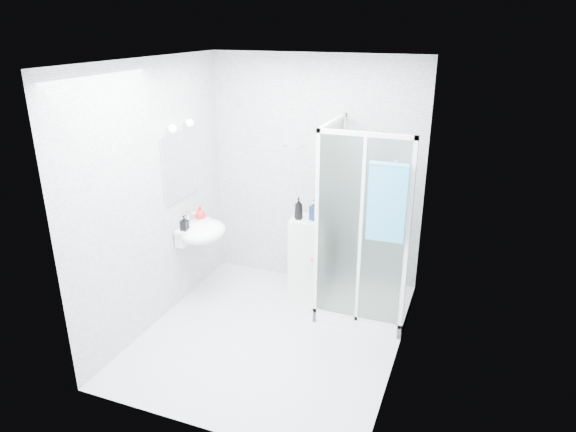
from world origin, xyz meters
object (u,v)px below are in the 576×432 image
at_px(shampoo_bottle_a, 299,208).
at_px(soap_dispenser_orange, 200,213).
at_px(wall_basin, 201,231).
at_px(shampoo_bottle_b, 316,209).
at_px(shower_enclosure, 358,274).
at_px(hand_towel, 387,201).
at_px(soap_dispenser_black, 184,223).
at_px(storage_cabinet, 307,255).

distance_m(shampoo_bottle_a, soap_dispenser_orange, 1.07).
distance_m(wall_basin, shampoo_bottle_b, 1.25).
xyz_separation_m(shower_enclosure, hand_towel, (0.31, -0.40, 0.97)).
bearing_deg(shower_enclosure, soap_dispenser_black, -164.44).
bearing_deg(soap_dispenser_black, wall_basin, 62.88).
relative_size(hand_towel, soap_dispenser_orange, 4.79).
bearing_deg(shampoo_bottle_a, shower_enclosure, -15.40).
distance_m(shampoo_bottle_a, soap_dispenser_black, 1.22).
height_order(shampoo_bottle_a, soap_dispenser_orange, shampoo_bottle_a).
distance_m(storage_cabinet, soap_dispenser_black, 1.42).
bearing_deg(hand_towel, wall_basin, 177.53).
xyz_separation_m(hand_towel, soap_dispenser_orange, (-2.06, 0.24, -0.48)).
distance_m(shampoo_bottle_b, soap_dispenser_orange, 1.26).
xyz_separation_m(wall_basin, storage_cabinet, (1.01, 0.57, -0.36)).
distance_m(wall_basin, shampoo_bottle_a, 1.08).
bearing_deg(soap_dispenser_black, shampoo_bottle_a, 34.32).
xyz_separation_m(shower_enclosure, shampoo_bottle_b, (-0.55, 0.25, 0.55)).
height_order(hand_towel, soap_dispenser_black, hand_towel).
bearing_deg(shower_enclosure, shampoo_bottle_a, 164.60).
bearing_deg(storage_cabinet, hand_towel, -39.99).
height_order(hand_towel, shampoo_bottle_b, hand_towel).
xyz_separation_m(wall_basin, shampoo_bottle_a, (0.92, 0.52, 0.21)).
distance_m(storage_cabinet, shampoo_bottle_a, 0.57).
relative_size(hand_towel, shampoo_bottle_b, 3.07).
xyz_separation_m(wall_basin, hand_towel, (1.97, -0.09, 0.62)).
relative_size(wall_basin, soap_dispenser_orange, 3.66).
relative_size(hand_towel, soap_dispenser_black, 4.52).
bearing_deg(hand_towel, shampoo_bottle_a, 150.03).
relative_size(storage_cabinet, hand_towel, 1.20).
xyz_separation_m(shower_enclosure, soap_dispenser_orange, (-1.74, -0.16, 0.49)).
xyz_separation_m(storage_cabinet, shampoo_bottle_b, (0.09, -0.01, 0.56)).
bearing_deg(soap_dispenser_black, shower_enclosure, 15.56).
bearing_deg(shampoo_bottle_a, soap_dispenser_black, -145.68).
bearing_deg(soap_dispenser_orange, shampoo_bottle_a, 19.68).
xyz_separation_m(storage_cabinet, hand_towel, (0.96, -0.66, 0.98)).
bearing_deg(wall_basin, storage_cabinet, 29.48).
bearing_deg(storage_cabinet, wall_basin, -156.08).
xyz_separation_m(soap_dispenser_orange, soap_dispenser_black, (0.00, -0.33, 0.00)).
height_order(storage_cabinet, soap_dispenser_orange, soap_dispenser_orange).
height_order(shower_enclosure, soap_dispenser_orange, shower_enclosure).
relative_size(shampoo_bottle_a, soap_dispenser_black, 1.51).
relative_size(soap_dispenser_orange, soap_dispenser_black, 0.94).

